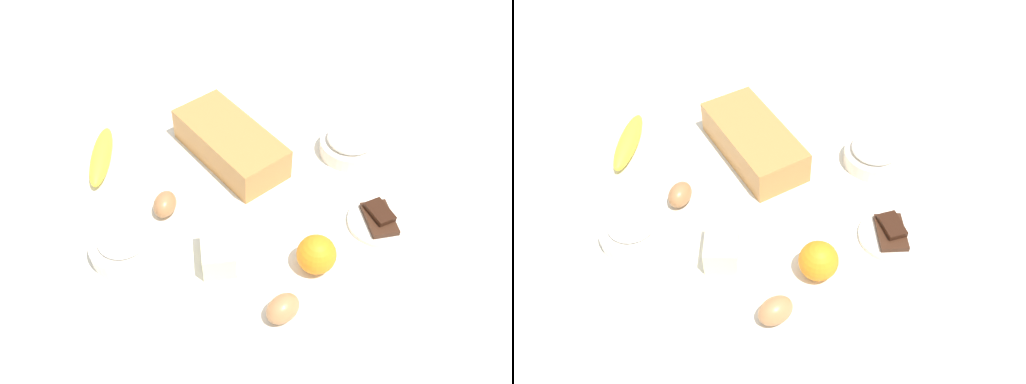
# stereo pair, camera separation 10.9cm
# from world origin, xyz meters

# --- Properties ---
(ground_plane) EXTENTS (2.40, 2.40, 0.02)m
(ground_plane) POSITION_xyz_m (0.00, 0.00, -0.01)
(ground_plane) COLOR silver
(loaf_pan) EXTENTS (0.30, 0.19, 0.08)m
(loaf_pan) POSITION_xyz_m (0.16, -0.01, 0.04)
(loaf_pan) COLOR #B77A3D
(loaf_pan) RESTS_ON ground_plane
(flour_bowl) EXTENTS (0.14, 0.14, 0.06)m
(flour_bowl) POSITION_xyz_m (0.06, -0.27, 0.03)
(flour_bowl) COLOR silver
(flour_bowl) RESTS_ON ground_plane
(sugar_bowl) EXTENTS (0.14, 0.14, 0.06)m
(sugar_bowl) POSITION_xyz_m (-0.01, 0.29, 0.03)
(sugar_bowl) COLOR silver
(sugar_bowl) RESTS_ON ground_plane
(banana) EXTENTS (0.19, 0.11, 0.04)m
(banana) POSITION_xyz_m (0.27, 0.27, 0.02)
(banana) COLOR yellow
(banana) RESTS_ON ground_plane
(orange_fruit) EXTENTS (0.08, 0.08, 0.08)m
(orange_fruit) POSITION_xyz_m (-0.19, -0.04, 0.04)
(orange_fruit) COLOR orange
(orange_fruit) RESTS_ON ground_plane
(butter_block) EXTENTS (0.11, 0.09, 0.06)m
(butter_block) POSITION_xyz_m (-0.10, 0.13, 0.03)
(butter_block) COLOR #F4EDB2
(butter_block) RESTS_ON ground_plane
(egg_near_butter) EXTENTS (0.08, 0.08, 0.05)m
(egg_near_butter) POSITION_xyz_m (0.06, 0.18, 0.02)
(egg_near_butter) COLOR #A46E42
(egg_near_butter) RESTS_ON ground_plane
(egg_beside_bowl) EXTENTS (0.07, 0.08, 0.05)m
(egg_beside_bowl) POSITION_xyz_m (-0.26, 0.07, 0.02)
(egg_beside_bowl) COLOR #B47A49
(egg_beside_bowl) RESTS_ON ground_plane
(chocolate_plate) EXTENTS (0.13, 0.13, 0.03)m
(chocolate_plate) POSITION_xyz_m (-0.15, -0.21, 0.01)
(chocolate_plate) COLOR silver
(chocolate_plate) RESTS_ON ground_plane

